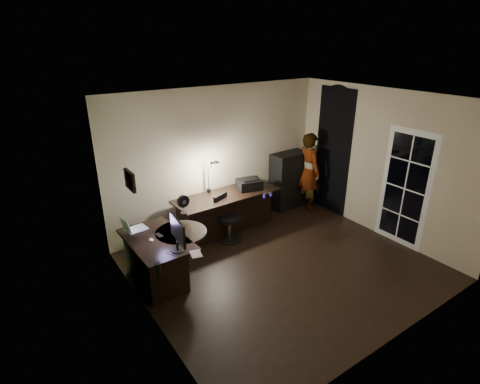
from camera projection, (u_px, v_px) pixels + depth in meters
floor at (283, 266)px, 6.17m from camera, size 4.50×4.00×0.01m
ceiling at (292, 99)px, 5.12m from camera, size 4.50×4.00×0.01m
wall_back at (218, 158)px, 7.17m from camera, size 4.50×0.01×2.70m
wall_front at (408, 248)px, 4.12m from camera, size 4.50×0.01×2.70m
wall_left at (145, 231)px, 4.47m from camera, size 0.01×4.00×2.70m
wall_right at (381, 164)px, 6.82m from camera, size 0.01×4.00×2.70m
green_wall_overlay at (146, 231)px, 4.48m from camera, size 0.00×4.00×2.70m
arched_doorway at (333, 152)px, 7.71m from camera, size 0.01×0.90×2.60m
french_door at (405, 189)px, 6.51m from camera, size 0.02×0.92×2.10m
framed_picture at (130, 180)px, 4.64m from camera, size 0.04×0.30×0.25m
desk_left at (159, 260)px, 5.66m from camera, size 0.81×1.30×0.74m
desk_right at (227, 213)px, 7.15m from camera, size 2.07×0.77×0.77m
cabinet at (289, 180)px, 8.14m from camera, size 0.83×0.44×1.22m
laptop_stand at (137, 232)px, 5.64m from camera, size 0.27×0.25×0.09m
laptop at (136, 223)px, 5.58m from camera, size 0.35×0.34×0.22m
monitor at (177, 239)px, 5.17m from camera, size 0.16×0.53×0.35m
mouse at (151, 240)px, 5.46m from camera, size 0.07×0.10×0.03m
phone at (159, 235)px, 5.62m from camera, size 0.09×0.15×0.01m
pen at (170, 254)px, 5.12m from camera, size 0.07×0.13×0.01m
speaker at (158, 270)px, 4.61m from camera, size 0.09×0.09×0.20m
notepad at (196, 254)px, 5.14m from camera, size 0.19×0.23×0.01m
desk_fan at (183, 204)px, 6.16m from camera, size 0.22×0.14×0.33m
headphones at (268, 195)px, 6.83m from camera, size 0.21×0.13×0.09m
printer at (249, 183)px, 7.21m from camera, size 0.52×0.45×0.20m
desk_lamp at (208, 174)px, 6.95m from camera, size 0.19×0.33×0.71m
office_chair at (229, 218)px, 6.82m from camera, size 0.62×0.62×0.86m
person at (309, 171)px, 7.98m from camera, size 0.46×0.64×1.68m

